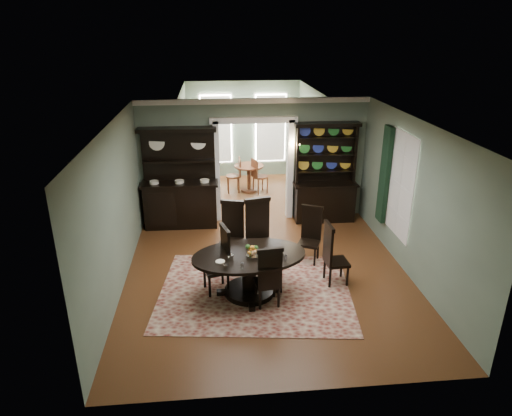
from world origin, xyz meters
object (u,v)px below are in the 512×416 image
Objects in this scene: dining_table at (249,267)px; welsh_dresser at (325,186)px; sideboard at (180,193)px; parlor_table at (249,174)px.

welsh_dresser is at bearing 49.28° from dining_table.
sideboard reaches higher than dining_table.
dining_table is at bearing -94.70° from parlor_table.
parlor_table is (1.84, 2.27, -0.32)m from sideboard.
dining_table is at bearing -122.43° from welsh_dresser.
parlor_table is at bearing 51.91° from sideboard.
welsh_dresser is 2.87× the size of parlor_table.
welsh_dresser reaches higher than sideboard.
parlor_table is (-1.69, 2.25, -0.37)m from welsh_dresser.
dining_table is at bearing -66.11° from sideboard.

